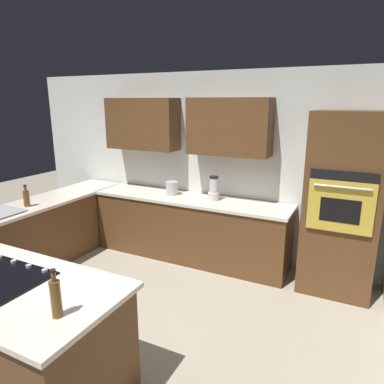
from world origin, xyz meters
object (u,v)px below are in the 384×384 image
(kettle, at_px, (172,188))
(second_bottle, at_px, (56,297))
(wall_oven, at_px, (342,205))
(dish_soap_bottle, at_px, (26,198))
(blender, at_px, (214,190))

(kettle, bearing_deg, second_bottle, 105.74)
(wall_oven, bearing_deg, dish_soap_bottle, 19.52)
(wall_oven, xyz_separation_m, second_bottle, (1.44, 2.82, -0.02))
(wall_oven, distance_m, dish_soap_bottle, 3.84)
(wall_oven, height_order, blender, wall_oven)
(kettle, relative_size, second_bottle, 0.60)
(kettle, bearing_deg, blender, -180.00)
(wall_oven, relative_size, second_bottle, 6.53)
(blender, height_order, dish_soap_bottle, blender)
(wall_oven, relative_size, blender, 6.35)
(kettle, distance_m, dish_soap_bottle, 1.91)
(blender, height_order, second_bottle, blender)
(wall_oven, distance_m, blender, 1.60)
(second_bottle, bearing_deg, wall_oven, -117.16)
(kettle, height_order, dish_soap_bottle, dish_soap_bottle)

